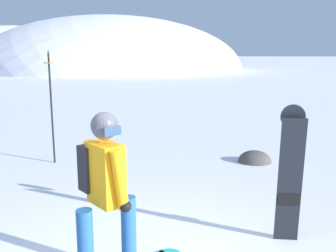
{
  "coord_description": "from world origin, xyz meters",
  "views": [
    {
      "loc": [
        0.5,
        -3.12,
        2.26
      ],
      "look_at": [
        -0.17,
        3.18,
        1.0
      ],
      "focal_mm": 40.81,
      "sensor_mm": 36.0,
      "label": 1
    }
  ],
  "objects_px": {
    "snowboarder_main": "(105,195)",
    "spare_snowboard": "(290,174)",
    "rock_dark": "(255,162)",
    "piste_marker_near": "(51,100)"
  },
  "relations": [
    {
      "from": "snowboarder_main",
      "to": "spare_snowboard",
      "type": "relative_size",
      "value": 1.03
    },
    {
      "from": "spare_snowboard",
      "to": "rock_dark",
      "type": "xyz_separation_m",
      "value": [
        0.01,
        3.34,
        -0.84
      ]
    },
    {
      "from": "spare_snowboard",
      "to": "rock_dark",
      "type": "distance_m",
      "value": 3.44
    },
    {
      "from": "piste_marker_near",
      "to": "snowboarder_main",
      "type": "bearing_deg",
      "value": -61.19
    },
    {
      "from": "snowboarder_main",
      "to": "rock_dark",
      "type": "distance_m",
      "value": 4.88
    },
    {
      "from": "spare_snowboard",
      "to": "piste_marker_near",
      "type": "height_order",
      "value": "piste_marker_near"
    },
    {
      "from": "piste_marker_near",
      "to": "spare_snowboard",
      "type": "bearing_deg",
      "value": -35.15
    },
    {
      "from": "spare_snowboard",
      "to": "snowboarder_main",
      "type": "bearing_deg",
      "value": -151.21
    },
    {
      "from": "snowboarder_main",
      "to": "spare_snowboard",
      "type": "distance_m",
      "value": 2.19
    },
    {
      "from": "snowboarder_main",
      "to": "piste_marker_near",
      "type": "bearing_deg",
      "value": 118.81
    }
  ]
}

